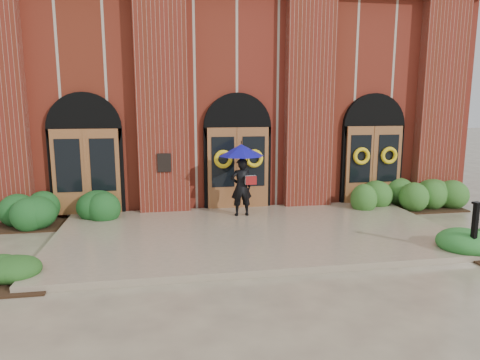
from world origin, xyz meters
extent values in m
plane|color=tan|center=(0.00, 0.00, 0.00)|extent=(90.00, 90.00, 0.00)
cube|color=gray|center=(0.00, 0.15, 0.07)|extent=(10.00, 5.30, 0.15)
cube|color=maroon|center=(0.00, 8.90, 3.50)|extent=(16.00, 12.00, 7.00)
cube|color=black|center=(-2.25, 2.47, 1.65)|extent=(0.40, 0.05, 0.55)
cube|color=maroon|center=(-2.25, 2.73, 3.50)|extent=(1.50, 0.45, 7.00)
cube|color=maroon|center=(2.25, 2.73, 3.50)|extent=(1.50, 0.45, 7.00)
cube|color=maroon|center=(6.75, 2.73, 3.50)|extent=(1.50, 0.45, 7.00)
cube|color=brown|center=(-4.50, 2.71, 1.40)|extent=(1.90, 0.10, 2.50)
cylinder|color=black|center=(-4.50, 2.85, 2.65)|extent=(2.10, 0.22, 2.10)
cube|color=brown|center=(0.00, 2.71, 1.40)|extent=(1.90, 0.10, 2.50)
cylinder|color=black|center=(0.00, 2.85, 2.65)|extent=(2.10, 0.22, 2.10)
cube|color=brown|center=(4.50, 2.71, 1.40)|extent=(1.90, 0.10, 2.50)
cylinder|color=black|center=(4.50, 2.85, 2.65)|extent=(2.10, 0.22, 2.10)
torus|color=yellow|center=(-0.48, 2.59, 1.70)|extent=(0.57, 0.13, 0.57)
torus|color=yellow|center=(0.48, 2.59, 1.70)|extent=(0.57, 0.13, 0.57)
torus|color=yellow|center=(4.02, 2.59, 1.70)|extent=(0.57, 0.13, 0.57)
torus|color=yellow|center=(4.98, 2.59, 1.70)|extent=(0.57, 0.13, 0.57)
imported|color=black|center=(-0.08, 1.71, 0.99)|extent=(0.63, 0.43, 1.68)
cone|color=#131393|center=(-0.08, 1.71, 2.06)|extent=(1.36, 1.36, 0.34)
cylinder|color=black|center=(-0.03, 1.66, 1.61)|extent=(0.02, 0.02, 0.56)
cube|color=#ACAEB1|center=(0.17, 1.58, 1.22)|extent=(0.32, 0.17, 0.25)
cube|color=maroon|center=(0.17, 1.49, 1.22)|extent=(0.31, 0.04, 0.25)
cube|color=black|center=(4.30, -2.35, 0.70)|extent=(0.12, 0.12, 1.10)
cube|color=black|center=(4.30, -2.35, 1.27)|extent=(0.18, 0.18, 0.04)
ellipsoid|color=#18481B|center=(-5.20, 2.20, 0.43)|extent=(3.33, 1.33, 0.85)
ellipsoid|color=#2C5C20|center=(5.33, 2.20, 0.44)|extent=(3.42, 1.37, 0.88)
ellipsoid|color=#214B19|center=(-5.10, -2.00, 0.23)|extent=(1.27, 1.09, 0.45)
camera|label=1|loc=(-2.21, -10.21, 3.35)|focal=32.00mm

